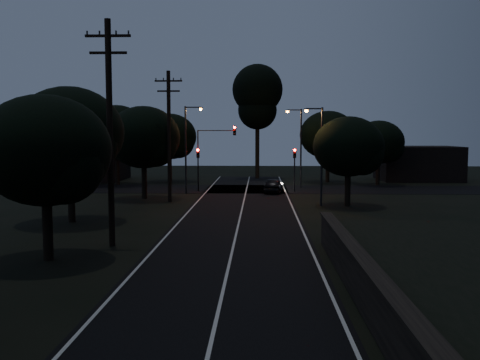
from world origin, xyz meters
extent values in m
cube|color=black|center=(0.00, 22.00, 0.01)|extent=(8.00, 70.00, 0.02)
cube|color=black|center=(0.00, 42.00, 0.01)|extent=(60.00, 8.00, 0.02)
cube|color=beige|center=(0.00, 22.00, 0.03)|extent=(0.12, 70.00, 0.01)
cube|color=beige|center=(-3.75, 22.00, 0.03)|extent=(0.12, 70.00, 0.01)
cube|color=beige|center=(3.75, 22.00, 0.03)|extent=(0.12, 70.00, 0.01)
cube|color=black|center=(4.60, 3.00, 0.75)|extent=(0.40, 26.00, 1.50)
cube|color=black|center=(4.60, 3.00, 1.55)|extent=(0.55, 26.00, 0.10)
cylinder|color=black|center=(-6.00, 15.00, 5.50)|extent=(0.30, 0.30, 11.00)
cube|color=black|center=(-6.00, 15.00, 10.20)|extent=(2.20, 0.12, 0.12)
cube|color=black|center=(-6.00, 15.00, 9.40)|extent=(1.80, 0.12, 0.12)
cylinder|color=black|center=(-6.00, 32.00, 5.25)|extent=(0.30, 0.30, 10.50)
cube|color=black|center=(-6.00, 32.00, 9.70)|extent=(2.20, 0.12, 0.12)
cube|color=black|center=(-6.00, 32.00, 8.90)|extent=(1.80, 0.12, 0.12)
cylinder|color=black|center=(-8.00, 12.00, 1.34)|extent=(0.44, 0.44, 2.68)
ellipsoid|color=black|center=(-8.00, 12.00, 4.82)|extent=(5.69, 5.69, 4.84)
sphere|color=black|center=(-7.00, 11.43, 4.25)|extent=(3.42, 3.42, 3.42)
cylinder|color=black|center=(-10.50, 22.00, 1.55)|extent=(0.44, 0.44, 3.09)
ellipsoid|color=black|center=(-10.50, 22.00, 5.60)|extent=(6.68, 6.68, 5.68)
sphere|color=black|center=(-9.33, 21.33, 4.93)|extent=(4.01, 4.01, 4.01)
cylinder|color=black|center=(-8.50, 34.00, 1.45)|extent=(0.44, 0.44, 2.90)
ellipsoid|color=black|center=(-8.50, 34.00, 5.21)|extent=(6.18, 6.18, 5.25)
sphere|color=black|center=(-7.42, 33.38, 4.59)|extent=(3.71, 3.71, 3.71)
cylinder|color=black|center=(-9.00, 50.00, 1.43)|extent=(0.44, 0.44, 2.87)
ellipsoid|color=black|center=(-9.00, 50.00, 5.17)|extent=(6.15, 6.15, 5.22)
sphere|color=black|center=(-7.92, 49.39, 4.56)|extent=(3.69, 3.69, 3.69)
cylinder|color=black|center=(-14.00, 46.00, 1.59)|extent=(0.44, 0.44, 3.18)
ellipsoid|color=black|center=(-14.00, 46.00, 5.70)|extent=(6.70, 6.70, 5.70)
sphere|color=black|center=(-12.83, 45.33, 5.03)|extent=(4.02, 4.02, 4.02)
cylinder|color=black|center=(9.00, 50.00, 1.48)|extent=(0.44, 0.44, 2.96)
ellipsoid|color=black|center=(9.00, 50.00, 5.36)|extent=(6.38, 6.38, 5.42)
sphere|color=black|center=(10.12, 49.36, 4.72)|extent=(3.83, 3.83, 3.83)
cylinder|color=black|center=(14.00, 47.00, 1.28)|extent=(0.44, 0.44, 2.55)
ellipsoid|color=black|center=(14.00, 47.00, 4.59)|extent=(5.44, 5.44, 4.63)
sphere|color=black|center=(14.95, 46.46, 4.05)|extent=(3.27, 3.27, 3.27)
cylinder|color=black|center=(8.00, 30.00, 1.27)|extent=(0.44, 0.44, 2.53)
ellipsoid|color=black|center=(8.00, 30.00, 4.55)|extent=(5.37, 5.37, 4.57)
sphere|color=black|center=(8.94, 29.46, 4.01)|extent=(3.22, 3.22, 3.22)
cylinder|color=black|center=(1.00, 55.00, 3.83)|extent=(0.50, 0.50, 7.66)
sphere|color=black|center=(1.00, 55.00, 10.86)|extent=(6.13, 6.13, 6.13)
sphere|color=black|center=(1.00, 55.00, 8.36)|extent=(4.74, 4.74, 4.74)
cube|color=black|center=(-20.00, 52.00, 2.20)|extent=(10.00, 8.00, 4.40)
cube|color=black|center=(20.00, 53.00, 2.00)|extent=(9.00, 7.00, 4.00)
cylinder|color=black|center=(-4.60, 40.00, 1.60)|extent=(0.12, 0.12, 3.20)
cube|color=black|center=(-4.60, 40.00, 3.65)|extent=(0.28, 0.22, 0.90)
sphere|color=#FF0705|center=(-4.60, 39.87, 3.95)|extent=(0.22, 0.22, 0.22)
cylinder|color=black|center=(4.60, 40.00, 1.60)|extent=(0.12, 0.12, 3.20)
cube|color=black|center=(4.60, 40.00, 3.65)|extent=(0.28, 0.22, 0.90)
sphere|color=#FF0705|center=(4.60, 39.87, 3.95)|extent=(0.22, 0.22, 0.22)
cylinder|color=black|center=(-4.60, 40.00, 2.50)|extent=(0.12, 0.12, 5.00)
cube|color=black|center=(-1.10, 40.00, 5.80)|extent=(0.28, 0.22, 0.90)
sphere|color=#FF0705|center=(-1.10, 39.87, 6.10)|extent=(0.22, 0.22, 0.22)
cube|color=black|center=(-2.85, 40.00, 5.80)|extent=(3.50, 0.08, 0.08)
cylinder|color=black|center=(-5.50, 38.00, 4.00)|extent=(0.16, 0.16, 8.00)
cube|color=black|center=(-4.80, 38.00, 7.90)|extent=(1.40, 0.10, 0.10)
cube|color=black|center=(-4.10, 38.00, 7.85)|extent=(0.35, 0.22, 0.12)
sphere|color=orange|center=(-4.10, 38.00, 7.75)|extent=(0.26, 0.26, 0.26)
cylinder|color=black|center=(5.50, 44.00, 4.00)|extent=(0.16, 0.16, 8.00)
cube|color=black|center=(4.80, 44.00, 7.90)|extent=(1.40, 0.10, 0.10)
cube|color=black|center=(4.10, 44.00, 7.85)|extent=(0.35, 0.22, 0.12)
sphere|color=orange|center=(4.10, 44.00, 7.75)|extent=(0.26, 0.26, 0.26)
cylinder|color=black|center=(6.00, 30.00, 3.75)|extent=(0.16, 0.16, 7.50)
cube|color=black|center=(5.40, 30.00, 7.40)|extent=(1.20, 0.10, 0.10)
cube|color=black|center=(4.80, 30.00, 7.35)|extent=(0.35, 0.22, 0.12)
sphere|color=orange|center=(4.80, 30.00, 7.25)|extent=(0.26, 0.26, 0.26)
imported|color=black|center=(2.59, 38.89, 0.68)|extent=(2.07, 4.15, 1.36)
camera|label=1|loc=(1.27, -10.78, 5.57)|focal=40.00mm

